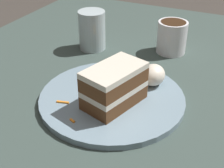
# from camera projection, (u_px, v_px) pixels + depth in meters

# --- Properties ---
(ground_plane) EXTENTS (6.00, 6.00, 0.00)m
(ground_plane) POSITION_uv_depth(u_px,v_px,m) (130.00, 109.00, 0.67)
(ground_plane) COLOR #38332D
(ground_plane) RESTS_ON ground
(dining_table) EXTENTS (1.27, 1.08, 0.02)m
(dining_table) POSITION_uv_depth(u_px,v_px,m) (130.00, 105.00, 0.67)
(dining_table) COLOR #384742
(dining_table) RESTS_ON ground
(plate) EXTENTS (0.30, 0.30, 0.01)m
(plate) POSITION_uv_depth(u_px,v_px,m) (112.00, 98.00, 0.65)
(plate) COLOR gray
(plate) RESTS_ON dining_table
(cake_slice) EXTENTS (0.14, 0.11, 0.08)m
(cake_slice) POSITION_uv_depth(u_px,v_px,m) (114.00, 86.00, 0.61)
(cake_slice) COLOR brown
(cake_slice) RESTS_ON plate
(cream_dollop) EXTENTS (0.06, 0.05, 0.05)m
(cream_dollop) POSITION_uv_depth(u_px,v_px,m) (153.00, 75.00, 0.68)
(cream_dollop) COLOR silver
(cream_dollop) RESTS_ON plate
(orange_garnish) EXTENTS (0.07, 0.07, 0.00)m
(orange_garnish) POSITION_uv_depth(u_px,v_px,m) (118.00, 69.00, 0.74)
(orange_garnish) COLOR orange
(orange_garnish) RESTS_ON plate
(carrot_shreds_scatter) EXTENTS (0.20, 0.14, 0.00)m
(carrot_shreds_scatter) POSITION_uv_depth(u_px,v_px,m) (100.00, 86.00, 0.68)
(carrot_shreds_scatter) COLOR orange
(carrot_shreds_scatter) RESTS_ON plate
(drinking_glass) EXTENTS (0.07, 0.07, 0.11)m
(drinking_glass) POSITION_uv_depth(u_px,v_px,m) (92.00, 33.00, 0.86)
(drinking_glass) COLOR silver
(drinking_glass) RESTS_ON dining_table
(coffee_mug) EXTENTS (0.08, 0.08, 0.09)m
(coffee_mug) POSITION_uv_depth(u_px,v_px,m) (172.00, 36.00, 0.84)
(coffee_mug) COLOR white
(coffee_mug) RESTS_ON dining_table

